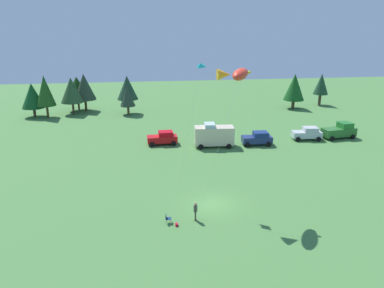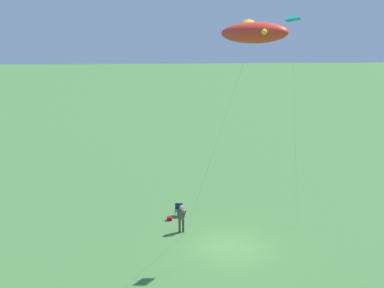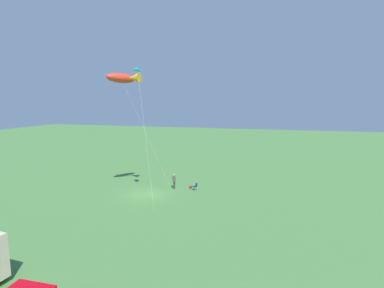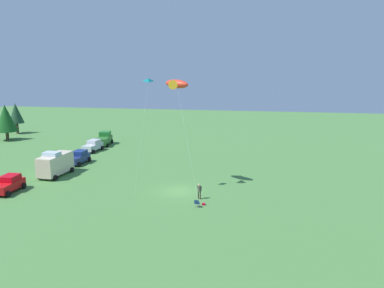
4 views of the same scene
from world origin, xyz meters
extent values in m
plane|color=#46793B|center=(0.00, 0.00, 0.00)|extent=(160.00, 160.00, 0.00)
cylinder|color=#413B2C|center=(-2.13, -2.70, 0.42)|extent=(0.14, 0.14, 0.85)
cylinder|color=#413B2C|center=(-2.16, -2.91, 0.42)|extent=(0.14, 0.14, 0.85)
cylinder|color=#504E3F|center=(-2.14, -2.80, 1.16)|extent=(0.38, 0.38, 0.62)
sphere|color=tan|center=(-2.14, -2.80, 1.62)|extent=(0.24, 0.24, 0.24)
cylinder|color=#504E3F|center=(-2.06, -2.61, 1.19)|extent=(0.12, 0.25, 0.55)
cylinder|color=#504E3F|center=(-2.11, -3.01, 1.19)|extent=(0.10, 0.11, 0.55)
cube|color=navy|center=(-4.52, -2.94, 0.42)|extent=(0.54, 0.54, 0.04)
cube|color=navy|center=(-4.74, -2.91, 0.62)|extent=(0.10, 0.48, 0.40)
cylinder|color=#A5A8AD|center=(-4.29, -2.76, 0.21)|extent=(0.03, 0.03, 0.42)
cylinder|color=#A5A8AD|center=(-4.34, -3.17, 0.21)|extent=(0.03, 0.03, 0.42)
cylinder|color=#A5A8AD|center=(-4.70, -2.70, 0.21)|extent=(0.03, 0.03, 0.42)
cylinder|color=#A5A8AD|center=(-4.76, -3.12, 0.21)|extent=(0.03, 0.03, 0.42)
cube|color=#B90822|center=(-3.87, -3.54, 0.11)|extent=(0.22, 0.32, 0.22)
cylinder|color=black|center=(1.45, 16.27, 0.34)|extent=(0.69, 0.27, 0.68)
ellipsoid|color=red|center=(2.33, 0.56, 12.24)|extent=(2.63, 3.50, 1.14)
cone|color=#F9A920|center=(0.84, 0.56, 12.24)|extent=(1.16, 1.04, 1.04)
sphere|color=yellow|center=(3.24, 0.88, 12.36)|extent=(0.25, 0.25, 0.25)
cylinder|color=silver|center=(0.21, -1.00, 6.12)|extent=(4.25, 3.14, 12.24)
cylinder|color=#4C3823|center=(-1.91, -2.56, 0.00)|extent=(0.04, 0.04, 0.01)
pyramid|color=teal|center=(-0.85, 3.03, 12.82)|extent=(1.04, 1.15, 0.51)
cylinder|color=silver|center=(-1.78, 3.75, 6.33)|extent=(1.97, 1.40, 12.66)
cylinder|color=#4C3823|center=(-2.75, 4.45, 0.00)|extent=(0.04, 0.04, 0.01)
camera|label=1|loc=(-6.49, -31.72, 16.56)|focal=35.00mm
camera|label=2|loc=(27.63, -3.41, 14.15)|focal=50.00mm
camera|label=3|loc=(-13.18, 28.46, 9.94)|focal=28.00mm
camera|label=4|loc=(-40.58, -8.58, 14.37)|focal=35.00mm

